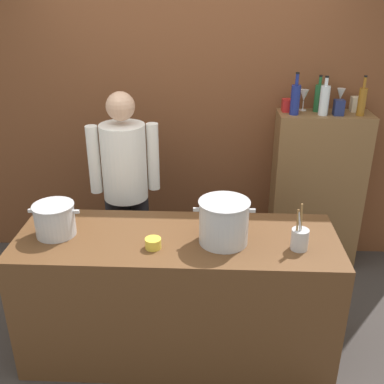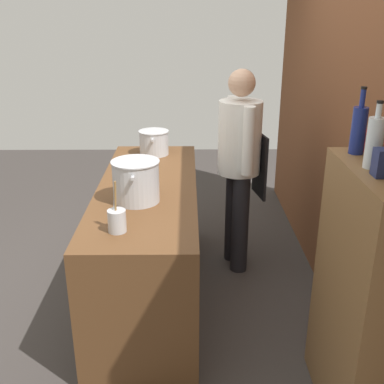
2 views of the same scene
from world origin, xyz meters
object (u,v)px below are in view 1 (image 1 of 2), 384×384
object	(u,v)px
wine_glass_short	(341,95)
spice_tin_red	(288,105)
spice_tin_navy	(339,108)
stockpot_small	(55,220)
stockpot_large	(224,222)
chef	(125,182)
wine_bottle_clear	(324,100)
wine_bottle_green	(318,98)
wine_glass_wide	(304,96)
utensil_crock	(300,239)
wine_bottle_cobalt	(295,99)
butter_jar	(153,243)
spice_tin_cream	(356,104)
wine_bottle_amber	(362,101)

from	to	relation	value
wine_glass_short	spice_tin_red	world-z (taller)	wine_glass_short
spice_tin_navy	spice_tin_red	bearing A→B (deg)	166.05
stockpot_small	stockpot_large	bearing A→B (deg)	-2.32
spice_tin_navy	spice_tin_red	world-z (taller)	spice_tin_navy
chef	wine_bottle_clear	distance (m)	1.69
wine_bottle_green	spice_tin_navy	bearing A→B (deg)	-37.51
stockpot_small	spice_tin_red	xyz separation A→B (m)	(1.59, 1.23, 0.44)
wine_glass_wide	spice_tin_red	distance (m)	0.16
utensil_crock	wine_bottle_cobalt	distance (m)	1.37
wine_bottle_cobalt	spice_tin_red	xyz separation A→B (m)	(-0.04, 0.09, -0.07)
spice_tin_navy	butter_jar	bearing A→B (deg)	-136.58
utensil_crock	spice_tin_navy	size ratio (longest dim) A/B	2.42
chef	wine_glass_short	size ratio (longest dim) A/B	8.95
chef	wine_glass_wide	world-z (taller)	chef
wine_glass_wide	spice_tin_navy	size ratio (longest dim) A/B	1.39
wine_bottle_cobalt	spice_tin_red	world-z (taller)	wine_bottle_cobalt
stockpot_large	spice_tin_cream	distance (m)	1.76
utensil_crock	butter_jar	bearing A→B (deg)	-178.14
wine_bottle_clear	spice_tin_cream	world-z (taller)	wine_bottle_clear
butter_jar	spice_tin_red	world-z (taller)	spice_tin_red
stockpot_small	spice_tin_cream	xyz separation A→B (m)	(2.15, 1.27, 0.45)
wine_glass_short	spice_tin_cream	size ratio (longest dim) A/B	1.56
butter_jar	wine_bottle_cobalt	xyz separation A→B (m)	(1.00, 1.28, 0.59)
wine_bottle_green	wine_bottle_amber	bearing A→B (deg)	-19.79
wine_bottle_cobalt	wine_glass_short	world-z (taller)	wine_bottle_cobalt
spice_tin_navy	spice_tin_red	distance (m)	0.40
wine_bottle_green	wine_glass_wide	size ratio (longest dim) A/B	1.72
stockpot_large	wine_glass_wide	distance (m)	1.56
wine_glass_wide	spice_tin_cream	size ratio (longest dim) A/B	1.44
stockpot_large	spice_tin_red	distance (m)	1.44
butter_jar	wine_glass_short	xyz separation A→B (m)	(1.39, 1.41, 0.59)
wine_glass_short	wine_glass_wide	size ratio (longest dim) A/B	1.08
utensil_crock	wine_bottle_amber	bearing A→B (deg)	62.55
spice_tin_navy	wine_glass_wide	bearing A→B (deg)	150.79
chef	stockpot_small	distance (m)	0.78
stockpot_small	butter_jar	size ratio (longest dim) A/B	3.27
spice_tin_cream	spice_tin_red	world-z (taller)	spice_tin_cream
wine_bottle_green	wine_glass_short	size ratio (longest dim) A/B	1.59
stockpot_large	utensil_crock	xyz separation A→B (m)	(0.45, -0.06, -0.07)
stockpot_large	butter_jar	distance (m)	0.45
wine_bottle_amber	spice_tin_red	size ratio (longest dim) A/B	3.06
chef	wine_bottle_cobalt	xyz separation A→B (m)	(1.31, 0.43, 0.56)
wine_bottle_amber	wine_bottle_green	size ratio (longest dim) A/B	1.07
wine_glass_short	spice_tin_cream	xyz separation A→B (m)	(0.13, -0.01, -0.07)
utensil_crock	spice_tin_cream	size ratio (longest dim) A/B	2.52
butter_jar	wine_glass_wide	world-z (taller)	wine_glass_wide
wine_bottle_clear	wine_glass_wide	world-z (taller)	wine_bottle_clear
wine_bottle_clear	wine_glass_short	bearing A→B (deg)	40.50
butter_jar	stockpot_small	bearing A→B (deg)	167.90
stockpot_large	wine_glass_short	xyz separation A→B (m)	(0.96, 1.32, 0.49)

